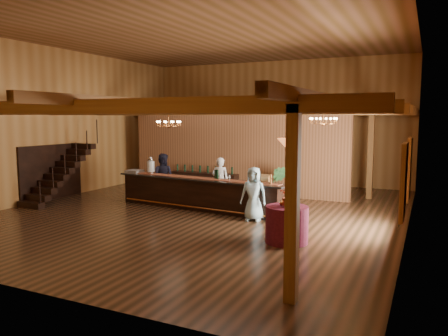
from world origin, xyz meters
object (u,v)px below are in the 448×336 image
at_px(staff_second, 162,177).
at_px(chandelier_left, 169,123).
at_px(bartender, 220,182).
at_px(floor_plant, 277,183).
at_px(backbar_shelf, 204,183).
at_px(chandelier_right, 323,120).
at_px(pendant_lamp, 288,143).
at_px(round_table, 287,224).
at_px(guest, 254,194).
at_px(tasting_bar, 199,193).
at_px(beverage_dispenser, 151,166).
at_px(raffle_drum, 266,178).

bearing_deg(staff_second, chandelier_left, 128.43).
distance_m(bartender, floor_plant, 2.32).
relative_size(backbar_shelf, floor_plant, 2.32).
height_order(chandelier_right, floor_plant, chandelier_right).
bearing_deg(pendant_lamp, round_table, 0.00).
bearing_deg(guest, tasting_bar, 158.12).
distance_m(round_table, guest, 2.36).
height_order(backbar_shelf, bartender, bartender).
bearing_deg(tasting_bar, chandelier_left, 173.29).
bearing_deg(beverage_dispenser, chandelier_right, 2.89).
bearing_deg(beverage_dispenser, pendant_lamp, -25.11).
distance_m(tasting_bar, beverage_dispenser, 2.20).
distance_m(chandelier_left, chandelier_right, 5.17).
bearing_deg(pendant_lamp, backbar_shelf, 133.53).
height_order(tasting_bar, chandelier_right, chandelier_right).
xyz_separation_m(raffle_drum, guest, (-0.23, -0.40, -0.42)).
distance_m(tasting_bar, pendant_lamp, 4.84).
distance_m(beverage_dispenser, staff_second, 0.64).
xyz_separation_m(bartender, staff_second, (-2.23, -0.14, 0.03)).
bearing_deg(guest, chandelier_left, 159.97).
relative_size(round_table, bartender, 0.62).
xyz_separation_m(chandelier_left, chandelier_right, (5.16, 0.27, 0.11)).
height_order(tasting_bar, floor_plant, floor_plant).
xyz_separation_m(pendant_lamp, bartender, (-3.33, 3.25, -1.58)).
distance_m(pendant_lamp, bartender, 4.92).
bearing_deg(guest, raffle_drum, 55.95).
bearing_deg(beverage_dispenser, raffle_drum, -7.01).
relative_size(beverage_dispenser, guest, 0.38).
bearing_deg(raffle_drum, chandelier_left, 171.16).
height_order(beverage_dispenser, guest, beverage_dispenser).
bearing_deg(chandelier_left, raffle_drum, -8.84).
distance_m(chandelier_left, bartender, 2.63).
bearing_deg(guest, staff_second, 157.00).
bearing_deg(bartender, raffle_drum, 145.14).
bearing_deg(raffle_drum, floor_plant, 101.97).
height_order(chandelier_right, bartender, chandelier_right).
height_order(raffle_drum, bartender, bartender).
relative_size(tasting_bar, pendant_lamp, 6.88).
relative_size(tasting_bar, backbar_shelf, 2.18).
bearing_deg(chandelier_left, staff_second, 144.92).
bearing_deg(chandelier_left, floor_plant, 37.42).
xyz_separation_m(backbar_shelf, floor_plant, (3.12, -0.23, 0.21)).
distance_m(backbar_shelf, chandelier_right, 6.21).
bearing_deg(round_table, raffle_drum, 121.37).
bearing_deg(beverage_dispenser, tasting_bar, -7.17).
distance_m(beverage_dispenser, floor_plant, 4.57).
relative_size(chandelier_right, floor_plant, 0.65).
bearing_deg(chandelier_left, bartender, 17.14).
relative_size(backbar_shelf, guest, 1.81).
bearing_deg(chandelier_right, guest, -143.46).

